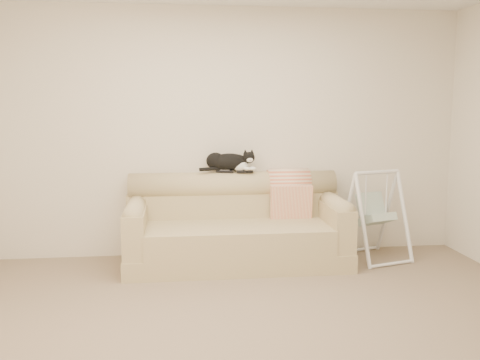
{
  "coord_description": "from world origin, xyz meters",
  "views": [
    {
      "loc": [
        -0.54,
        -3.64,
        1.6
      ],
      "look_at": [
        0.05,
        1.27,
        0.9
      ],
      "focal_mm": 40.0,
      "sensor_mm": 36.0,
      "label": 1
    }
  ],
  "objects_px": {
    "sofa": "(236,229)",
    "remote_b": "(245,171)",
    "remote_a": "(225,171)",
    "baby_swing": "(375,215)",
    "tuxedo_cat": "(229,162)"
  },
  "relations": [
    {
      "from": "remote_a",
      "to": "tuxedo_cat",
      "type": "height_order",
      "value": "tuxedo_cat"
    },
    {
      "from": "remote_b",
      "to": "remote_a",
      "type": "bearing_deg",
      "value": 172.76
    },
    {
      "from": "baby_swing",
      "to": "remote_a",
      "type": "bearing_deg",
      "value": 170.3
    },
    {
      "from": "baby_swing",
      "to": "sofa",
      "type": "bearing_deg",
      "value": 178.75
    },
    {
      "from": "sofa",
      "to": "remote_b",
      "type": "bearing_deg",
      "value": 60.22
    },
    {
      "from": "sofa",
      "to": "remote_b",
      "type": "height_order",
      "value": "remote_b"
    },
    {
      "from": "remote_b",
      "to": "baby_swing",
      "type": "relative_size",
      "value": 0.18
    },
    {
      "from": "sofa",
      "to": "remote_b",
      "type": "relative_size",
      "value": 12.82
    },
    {
      "from": "remote_b",
      "to": "tuxedo_cat",
      "type": "relative_size",
      "value": 0.29
    },
    {
      "from": "sofa",
      "to": "remote_a",
      "type": "relative_size",
      "value": 11.9
    },
    {
      "from": "remote_a",
      "to": "baby_swing",
      "type": "bearing_deg",
      "value": -9.7
    },
    {
      "from": "sofa",
      "to": "remote_b",
      "type": "xyz_separation_m",
      "value": [
        0.12,
        0.2,
        0.56
      ]
    },
    {
      "from": "remote_a",
      "to": "remote_b",
      "type": "distance_m",
      "value": 0.21
    },
    {
      "from": "sofa",
      "to": "remote_a",
      "type": "bearing_deg",
      "value": 111.16
    },
    {
      "from": "baby_swing",
      "to": "tuxedo_cat",
      "type": "bearing_deg",
      "value": 169.34
    }
  ]
}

